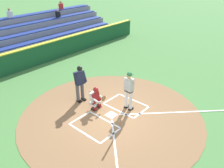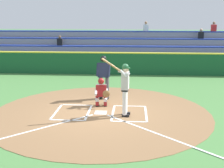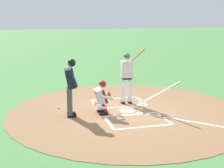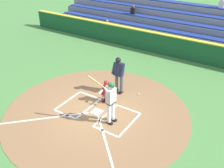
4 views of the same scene
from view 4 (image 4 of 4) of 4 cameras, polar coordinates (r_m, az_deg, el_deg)
ground_plane at (r=11.52m, az=-3.28°, el=-6.04°), size 120.00×120.00×0.00m
dirt_circle at (r=11.52m, az=-3.28°, el=-6.02°), size 8.00×8.00×0.01m
home_plate_and_chalk at (r=10.96m, az=-5.98°, el=-8.22°), size 7.93×4.91×0.01m
batter at (r=10.30m, az=-0.29°, el=-3.36°), size 0.98×0.65×2.13m
catcher at (r=11.82m, az=-1.11°, el=-1.55°), size 0.62×0.61×1.13m
plate_umpire at (r=12.34m, az=1.46°, el=2.48°), size 0.60×0.44×1.86m
baseball at (r=12.71m, az=5.75°, el=-2.19°), size 0.07×0.07×0.07m
backstop_wall at (r=17.12m, az=11.54°, el=8.35°), size 22.00×0.36×1.31m
bleacher_stand at (r=19.98m, az=15.25°, el=11.62°), size 20.00×4.25×3.00m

